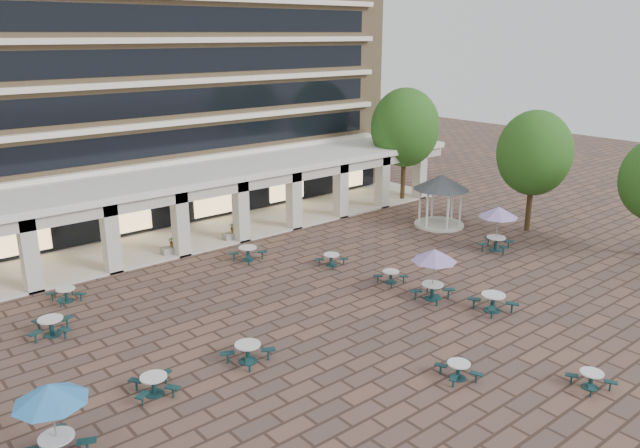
{
  "coord_description": "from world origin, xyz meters",
  "views": [
    {
      "loc": [
        -18.28,
        -19.85,
        12.74
      ],
      "look_at": [
        0.79,
        3.0,
        3.6
      ],
      "focal_mm": 35.0,
      "sensor_mm": 36.0,
      "label": 1
    }
  ],
  "objects_px": {
    "picnic_table_2": "(591,378)",
    "gazebo": "(441,188)",
    "picnic_table_3": "(493,301)",
    "planter_left": "(173,247)",
    "picnic_table_1": "(458,369)",
    "planter_right": "(234,233)"
  },
  "relations": [
    {
      "from": "gazebo",
      "to": "picnic_table_1",
      "type": "bearing_deg",
      "value": -138.14
    },
    {
      "from": "planter_left",
      "to": "planter_right",
      "type": "height_order",
      "value": "planter_right"
    },
    {
      "from": "picnic_table_1",
      "to": "planter_right",
      "type": "bearing_deg",
      "value": 104.91
    },
    {
      "from": "gazebo",
      "to": "planter_left",
      "type": "bearing_deg",
      "value": 159.0
    },
    {
      "from": "picnic_table_3",
      "to": "planter_left",
      "type": "relative_size",
      "value": 1.45
    },
    {
      "from": "picnic_table_1",
      "to": "planter_left",
      "type": "height_order",
      "value": "planter_left"
    },
    {
      "from": "picnic_table_1",
      "to": "planter_right",
      "type": "xyz_separation_m",
      "value": [
        2.47,
        19.88,
        0.08
      ]
    },
    {
      "from": "picnic_table_2",
      "to": "gazebo",
      "type": "bearing_deg",
      "value": 71.31
    },
    {
      "from": "planter_left",
      "to": "picnic_table_2",
      "type": "bearing_deg",
      "value": -77.77
    },
    {
      "from": "picnic_table_2",
      "to": "planter_left",
      "type": "height_order",
      "value": "planter_left"
    },
    {
      "from": "planter_right",
      "to": "picnic_table_2",
      "type": "bearing_deg",
      "value": -88.01
    },
    {
      "from": "picnic_table_3",
      "to": "picnic_table_1",
      "type": "bearing_deg",
      "value": -143.37
    },
    {
      "from": "picnic_table_1",
      "to": "gazebo",
      "type": "bearing_deg",
      "value": 63.86
    },
    {
      "from": "picnic_table_3",
      "to": "planter_left",
      "type": "bearing_deg",
      "value": 127.22
    },
    {
      "from": "gazebo",
      "to": "planter_right",
      "type": "distance_m",
      "value": 14.25
    },
    {
      "from": "picnic_table_1",
      "to": "picnic_table_2",
      "type": "distance_m",
      "value": 4.87
    },
    {
      "from": "picnic_table_2",
      "to": "planter_right",
      "type": "bearing_deg",
      "value": 107.81
    },
    {
      "from": "gazebo",
      "to": "picnic_table_3",
      "type": "bearing_deg",
      "value": -129.68
    },
    {
      "from": "gazebo",
      "to": "planter_right",
      "type": "height_order",
      "value": "gazebo"
    },
    {
      "from": "picnic_table_1",
      "to": "picnic_table_3",
      "type": "xyz_separation_m",
      "value": [
        6.17,
        2.8,
        0.11
      ]
    },
    {
      "from": "picnic_table_2",
      "to": "picnic_table_3",
      "type": "bearing_deg",
      "value": 81.54
    },
    {
      "from": "picnic_table_2",
      "to": "gazebo",
      "type": "distance_m",
      "value": 20.79
    }
  ]
}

